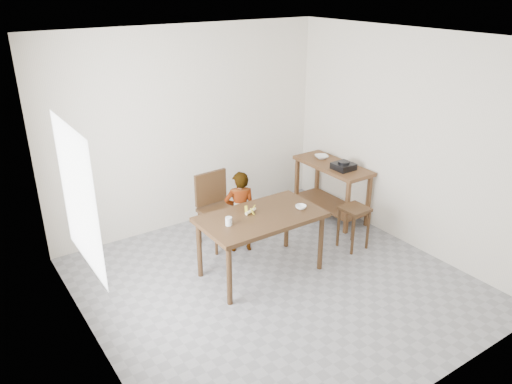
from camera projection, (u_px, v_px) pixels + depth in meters
floor at (276, 285)px, 5.71m from camera, size 4.00×4.00×0.04m
ceiling at (280, 36)px, 4.62m from camera, size 4.00×4.00×0.04m
wall_back at (188, 129)px, 6.70m from camera, size 4.00×0.04×2.70m
wall_front at (442, 257)px, 3.63m from camera, size 4.00×0.04×2.70m
wall_left at (81, 223)px, 4.12m from camera, size 0.04×4.00×2.70m
wall_right at (408, 141)px, 6.21m from camera, size 0.04×4.00×2.70m
window_pane at (78, 197)px, 4.24m from camera, size 0.02×1.10×1.30m
dining_table at (261, 244)px, 5.78m from camera, size 1.40×0.80×0.75m
prep_counter at (331, 190)px, 7.19m from camera, size 0.50×1.20×0.80m
child at (240, 212)px, 6.21m from camera, size 0.46×0.38×1.07m
dining_chair at (220, 211)px, 6.37m from camera, size 0.48×0.48×0.95m
stool at (353, 227)px, 6.37m from camera, size 0.32×0.32×0.56m
glass_tumbler at (229, 221)px, 5.39m from camera, size 0.08×0.08×0.09m
small_bowl at (301, 207)px, 5.78m from camera, size 0.13×0.13×0.04m
banana at (251, 211)px, 5.67m from camera, size 0.20×0.16×0.06m
serving_bowl at (322, 157)px, 7.24m from camera, size 0.25×0.25×0.05m
gas_burner at (343, 166)px, 6.82m from camera, size 0.27×0.27×0.09m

